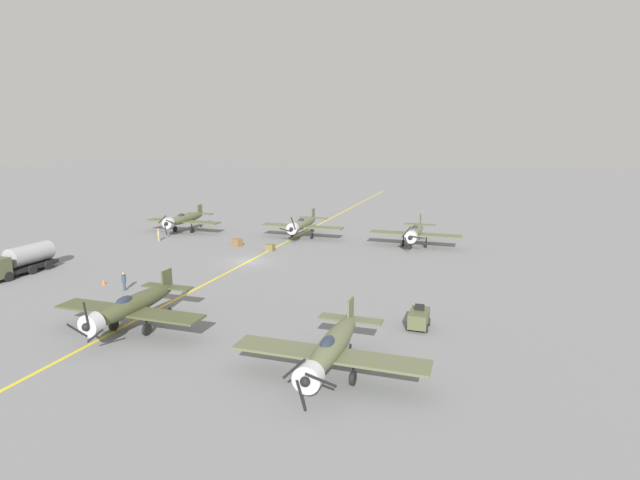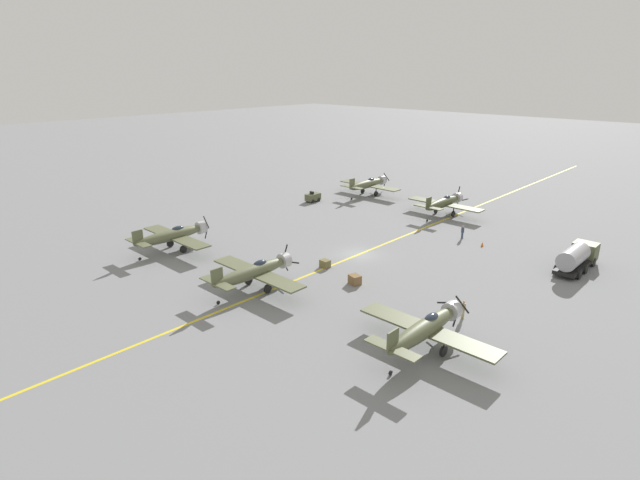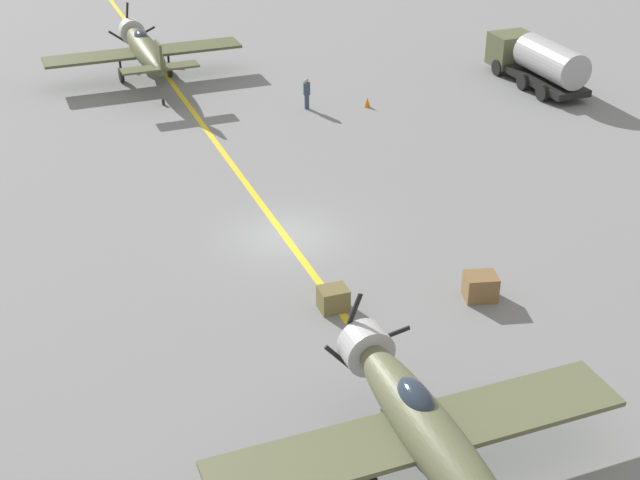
{
  "view_description": "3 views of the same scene",
  "coord_description": "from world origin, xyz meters",
  "views": [
    {
      "loc": [
        -26.01,
        51.36,
        14.56
      ],
      "look_at": [
        -7.48,
        -4.3,
        2.23
      ],
      "focal_mm": 28.0,
      "sensor_mm": 36.0,
      "label": 1
    },
    {
      "loc": [
        35.17,
        -44.41,
        21.16
      ],
      "look_at": [
        -2.96,
        -3.77,
        2.08
      ],
      "focal_mm": 28.0,
      "sensor_mm": 36.0,
      "label": 2
    },
    {
      "loc": [
        -10.57,
        -31.26,
        18.03
      ],
      "look_at": [
        -0.17,
        -4.54,
        2.18
      ],
      "focal_mm": 50.0,
      "sensor_mm": 36.0,
      "label": 3
    }
  ],
  "objects": [
    {
      "name": "airplane_near_left",
      "position": [
        -17.48,
        -14.58,
        2.01
      ],
      "size": [
        12.0,
        9.98,
        3.65
      ],
      "rotation": [
        0.0,
        0.0,
        0.07
      ],
      "color": "#5A5F40",
      "rests_on": "ground"
    },
    {
      "name": "airplane_near_center",
      "position": [
        -1.24,
        -15.19,
        2.01
      ],
      "size": [
        12.0,
        9.98,
        3.72
      ],
      "rotation": [
        0.0,
        0.0,
        0.19
      ],
      "color": "#5C6142",
      "rests_on": "ground"
    },
    {
      "name": "supply_crate_mid_lane",
      "position": [
        -0.18,
        -5.89,
        0.43
      ],
      "size": [
        1.07,
        0.9,
        0.87
      ],
      "primitive_type": "cube",
      "rotation": [
        0.0,
        0.0,
        -0.03
      ],
      "color": "brown",
      "rests_on": "ground"
    },
    {
      "name": "traffic_cone",
      "position": [
        9.53,
        12.92,
        0.28
      ],
      "size": [
        0.36,
        0.36,
        0.55
      ],
      "primitive_type": "cone",
      "color": "orange",
      "rests_on": "ground"
    },
    {
      "name": "airplane_far_left",
      "position": [
        -17.77,
        24.5,
        2.01
      ],
      "size": [
        12.0,
        9.98,
        3.65
      ],
      "rotation": [
        0.0,
        0.0,
        -0.07
      ],
      "color": "#5C6243",
      "rests_on": "ground"
    },
    {
      "name": "ground_plane",
      "position": [
        0.0,
        0.0,
        0.0
      ],
      "size": [
        400.0,
        400.0,
        0.0
      ],
      "primitive_type": "plane",
      "color": "slate"
    },
    {
      "name": "taxiway_stripe",
      "position": [
        0.0,
        0.0,
        0.0
      ],
      "size": [
        0.3,
        160.0,
        0.01
      ],
      "primitive_type": "cube",
      "color": "yellow",
      "rests_on": "ground"
    },
    {
      "name": "ground_crew_walking",
      "position": [
        17.11,
        -6.46,
        0.95
      ],
      "size": [
        0.38,
        0.38,
        1.73
      ],
      "color": "tan",
      "rests_on": "ground"
    },
    {
      "name": "tow_tractor",
      "position": [
        -21.77,
        14.52,
        0.79
      ],
      "size": [
        1.57,
        2.6,
        1.79
      ],
      "color": "#515638",
      "rests_on": "ground"
    },
    {
      "name": "airplane_far_center",
      "position": [
        -1.32,
        22.06,
        2.01
      ],
      "size": [
        12.0,
        9.98,
        3.79
      ],
      "rotation": [
        0.0,
        0.0,
        0.18
      ],
      "color": "#484E2F",
      "rests_on": "ground"
    },
    {
      "name": "ground_crew_inspecting",
      "position": [
        6.19,
        13.9,
        0.98
      ],
      "size": [
        0.39,
        0.39,
        1.8
      ],
      "color": "#334256",
      "rests_on": "ground"
    },
    {
      "name": "fuel_tanker",
      "position": [
        20.63,
        12.68,
        1.51
      ],
      "size": [
        2.67,
        8.0,
        2.98
      ],
      "color": "black",
      "rests_on": "ground"
    },
    {
      "name": "airplane_near_right",
      "position": [
        17.52,
        -13.5,
        2.01
      ],
      "size": [
        12.0,
        9.98,
        3.65
      ],
      "rotation": [
        0.0,
        0.0,
        0.14
      ],
      "color": "#555A3C",
      "rests_on": "ground"
    },
    {
      "name": "supply_crate_by_tanker",
      "position": [
        5.21,
        -7.19,
        0.49
      ],
      "size": [
        1.39,
        1.25,
        0.98
      ],
      "primitive_type": "cube",
      "rotation": [
        0.0,
        0.0,
        -0.26
      ],
      "color": "brown",
      "rests_on": "ground"
    }
  ]
}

